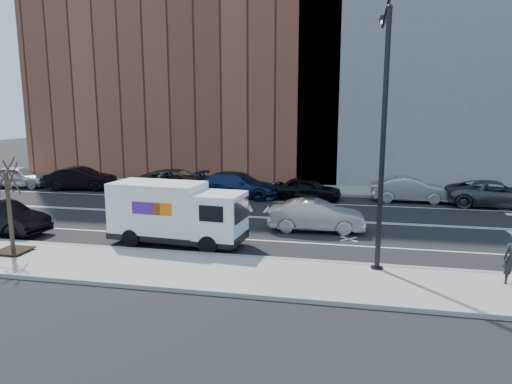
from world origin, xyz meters
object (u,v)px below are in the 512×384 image
at_px(fedex_van, 176,213).
at_px(far_parked_b, 81,179).
at_px(driving_sedan, 316,216).
at_px(far_parked_a, 18,177).

bearing_deg(fedex_van, far_parked_b, 140.71).
relative_size(fedex_van, far_parked_b, 1.21).
distance_m(far_parked_b, driving_sedan, 19.22).
distance_m(far_parked_a, far_parked_b, 5.19).
relative_size(far_parked_a, far_parked_b, 0.95).
xyz_separation_m(fedex_van, far_parked_a, (-16.98, 11.46, -0.60)).
bearing_deg(far_parked_b, driving_sedan, -121.36).
height_order(far_parked_a, far_parked_b, far_parked_b).
relative_size(fedex_van, driving_sedan, 1.32).
distance_m(fedex_van, driving_sedan, 6.68).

